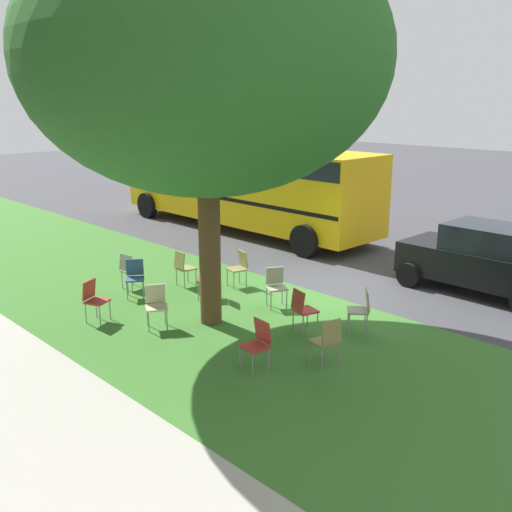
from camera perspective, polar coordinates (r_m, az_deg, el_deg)
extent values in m
plane|color=#424247|center=(14.13, 6.92, -3.45)|extent=(80.00, 80.00, 0.00)
cube|color=#3D752D|center=(11.95, -2.85, -6.91)|extent=(48.00, 6.00, 0.01)
cube|color=#ADA89E|center=(9.89, -22.81, -13.14)|extent=(48.00, 2.80, 0.01)
cylinder|color=brown|center=(11.69, -4.56, 1.70)|extent=(0.44, 0.44, 3.56)
ellipsoid|color=#2D6B28|center=(11.38, -4.94, 18.70)|extent=(6.88, 6.88, 5.09)
cube|color=#ADA393|center=(11.73, 9.90, -5.27)|extent=(0.58, 0.58, 0.04)
cube|color=#ADA393|center=(11.67, 10.84, -4.17)|extent=(0.32, 0.36, 0.40)
cylinder|color=gray|center=(11.97, 8.97, -5.98)|extent=(0.02, 0.02, 0.42)
cylinder|color=gray|center=(11.64, 9.08, -6.62)|extent=(0.02, 0.02, 0.42)
cylinder|color=gray|center=(12.00, 10.60, -6.00)|extent=(0.02, 0.02, 0.42)
cylinder|color=gray|center=(11.67, 10.76, -6.64)|extent=(0.02, 0.02, 0.42)
cube|color=#B7332D|center=(12.50, -15.23, -4.29)|extent=(0.54, 0.55, 0.04)
cube|color=#B7332D|center=(12.53, -15.98, -3.14)|extent=(0.25, 0.40, 0.40)
cylinder|color=gray|center=(12.35, -14.99, -5.65)|extent=(0.02, 0.02, 0.42)
cylinder|color=gray|center=(12.62, -14.06, -5.12)|extent=(0.02, 0.02, 0.42)
cylinder|color=gray|center=(12.54, -16.27, -5.42)|extent=(0.02, 0.02, 0.42)
cylinder|color=gray|center=(12.81, -15.32, -4.91)|extent=(0.02, 0.02, 0.42)
cube|color=#ADA393|center=(14.45, -12.01, -1.43)|extent=(0.47, 0.45, 0.04)
cube|color=#ADA393|center=(14.28, -12.62, -0.66)|extent=(0.41, 0.14, 0.40)
cylinder|color=gray|center=(14.49, -10.99, -2.27)|extent=(0.02, 0.02, 0.42)
cylinder|color=gray|center=(14.75, -11.91, -2.00)|extent=(0.02, 0.02, 0.42)
cylinder|color=gray|center=(14.28, -12.02, -2.59)|extent=(0.02, 0.02, 0.42)
cylinder|color=gray|center=(14.55, -12.93, -2.31)|extent=(0.02, 0.02, 0.42)
cube|color=olive|center=(14.28, -1.91, -1.29)|extent=(0.51, 0.49, 0.04)
cube|color=olive|center=(14.30, -1.28, -0.26)|extent=(0.41, 0.18, 0.40)
cylinder|color=gray|center=(14.43, -2.83, -2.07)|extent=(0.02, 0.02, 0.42)
cylinder|color=gray|center=(14.12, -2.17, -2.46)|extent=(0.02, 0.02, 0.42)
cylinder|color=gray|center=(14.58, -1.64, -1.88)|extent=(0.02, 0.02, 0.42)
cylinder|color=gray|center=(14.28, -0.96, -2.25)|extent=(0.02, 0.02, 0.42)
cube|color=olive|center=(10.24, 6.73, -8.28)|extent=(0.48, 0.50, 0.04)
cube|color=olive|center=(10.01, 7.41, -7.36)|extent=(0.17, 0.41, 0.40)
cylinder|color=gray|center=(10.55, 6.90, -8.90)|extent=(0.02, 0.02, 0.42)
cylinder|color=gray|center=(10.35, 5.31, -9.35)|extent=(0.02, 0.02, 0.42)
cylinder|color=gray|center=(10.31, 8.08, -9.54)|extent=(0.02, 0.02, 0.42)
cylinder|color=gray|center=(10.11, 6.48, -10.02)|extent=(0.02, 0.02, 0.42)
cube|color=brown|center=(13.52, -4.93, -2.31)|extent=(0.58, 0.58, 0.04)
cube|color=brown|center=(13.44, -4.19, -1.32)|extent=(0.36, 0.33, 0.40)
cylinder|color=gray|center=(13.77, -5.60, -3.00)|extent=(0.02, 0.02, 0.42)
cylinder|color=gray|center=(13.43, -5.65, -3.48)|extent=(0.02, 0.02, 0.42)
cylinder|color=gray|center=(13.76, -4.19, -2.98)|extent=(0.02, 0.02, 0.42)
cylinder|color=gray|center=(13.42, -4.20, -3.46)|extent=(0.02, 0.02, 0.42)
cube|color=#B7332D|center=(11.61, 4.85, -5.32)|extent=(0.51, 0.50, 0.04)
cube|color=#B7332D|center=(11.43, 4.12, -4.35)|extent=(0.41, 0.19, 0.40)
cylinder|color=gray|center=(11.64, 6.01, -6.50)|extent=(0.02, 0.02, 0.42)
cylinder|color=gray|center=(11.92, 5.03, -5.94)|extent=(0.02, 0.02, 0.42)
cylinder|color=gray|center=(11.46, 4.60, -6.81)|extent=(0.02, 0.02, 0.42)
cylinder|color=gray|center=(11.74, 3.64, -6.24)|extent=(0.02, 0.02, 0.42)
cube|color=olive|center=(14.45, -6.85, -1.20)|extent=(0.45, 0.43, 0.04)
cube|color=olive|center=(14.29, -7.48, -0.41)|extent=(0.40, 0.12, 0.40)
cylinder|color=gray|center=(14.46, -5.87, -2.10)|extent=(0.02, 0.02, 0.42)
cylinder|color=gray|center=(14.75, -6.65, -1.78)|extent=(0.02, 0.02, 0.42)
cylinder|color=gray|center=(14.28, -7.00, -2.36)|extent=(0.02, 0.02, 0.42)
cylinder|color=gray|center=(14.57, -7.77, -2.03)|extent=(0.02, 0.02, 0.42)
cube|color=#ADA393|center=(12.88, 2.04, -3.16)|extent=(0.56, 0.56, 0.04)
cube|color=#ADA393|center=(12.97, 1.82, -1.91)|extent=(0.27, 0.39, 0.40)
cylinder|color=gray|center=(12.75, 1.47, -4.43)|extent=(0.02, 0.02, 0.42)
cylinder|color=gray|center=(12.85, 3.02, -4.29)|extent=(0.02, 0.02, 0.42)
cylinder|color=gray|center=(13.06, 1.06, -3.95)|extent=(0.02, 0.02, 0.42)
cylinder|color=gray|center=(13.16, 2.57, -3.81)|extent=(0.02, 0.02, 0.42)
cube|color=beige|center=(11.89, -9.68, -4.98)|extent=(0.56, 0.56, 0.04)
cube|color=beige|center=(11.98, -9.82, -3.61)|extent=(0.27, 0.39, 0.40)
cylinder|color=gray|center=(11.80, -10.43, -6.37)|extent=(0.02, 0.02, 0.42)
cylinder|color=gray|center=(11.83, -8.68, -6.24)|extent=(0.02, 0.02, 0.42)
cylinder|color=gray|center=(12.11, -10.56, -5.79)|extent=(0.02, 0.02, 0.42)
cylinder|color=gray|center=(12.14, -8.86, -5.66)|extent=(0.02, 0.02, 0.42)
cube|color=#B7332D|center=(9.97, -0.18, -8.84)|extent=(0.46, 0.45, 0.04)
cube|color=#B7332D|center=(9.97, 0.65, -7.32)|extent=(0.41, 0.13, 0.40)
cylinder|color=gray|center=(10.10, -1.58, -9.93)|extent=(0.02, 0.02, 0.42)
cylinder|color=gray|center=(9.84, -0.32, -10.64)|extent=(0.02, 0.02, 0.42)
cylinder|color=gray|center=(10.29, -0.04, -9.44)|extent=(0.02, 0.02, 0.42)
cylinder|color=gray|center=(10.03, 1.24, -10.12)|extent=(0.02, 0.02, 0.42)
cube|color=#335184|center=(13.79, -11.73, -2.22)|extent=(0.57, 0.57, 0.04)
cube|color=#335184|center=(13.89, -11.75, -1.06)|extent=(0.30, 0.37, 0.40)
cylinder|color=gray|center=(13.71, -12.46, -3.38)|extent=(0.02, 0.02, 0.42)
cylinder|color=gray|center=(13.69, -10.96, -3.32)|extent=(0.02, 0.02, 0.42)
cylinder|color=gray|center=(14.03, -12.39, -2.94)|extent=(0.02, 0.02, 0.42)
cylinder|color=gray|center=(14.01, -10.92, -2.88)|extent=(0.02, 0.02, 0.42)
cube|color=black|center=(14.79, 21.13, -0.79)|extent=(3.70, 1.64, 0.76)
cube|color=#1E232B|center=(14.58, 21.91, 1.55)|extent=(1.90, 1.44, 0.64)
cylinder|color=black|center=(14.76, 14.65, -1.81)|extent=(0.60, 0.18, 0.60)
cylinder|color=black|center=(16.23, 17.85, -0.51)|extent=(0.60, 0.18, 0.60)
cube|color=yellow|center=(20.36, -1.36, 7.15)|extent=(10.40, 2.44, 2.50)
cube|color=black|center=(20.41, -1.35, 6.18)|extent=(10.30, 2.46, 0.12)
cube|color=black|center=(20.25, -1.38, 9.67)|extent=(10.30, 2.46, 0.56)
cylinder|color=black|center=(22.88, -10.56, 4.89)|extent=(0.96, 0.28, 0.96)
cylinder|color=black|center=(24.34, -5.62, 5.69)|extent=(0.96, 0.28, 0.96)
cylinder|color=black|center=(16.95, 4.79, 1.48)|extent=(0.96, 0.28, 0.96)
cylinder|color=black|center=(18.88, 9.82, 2.74)|extent=(0.96, 0.28, 0.96)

